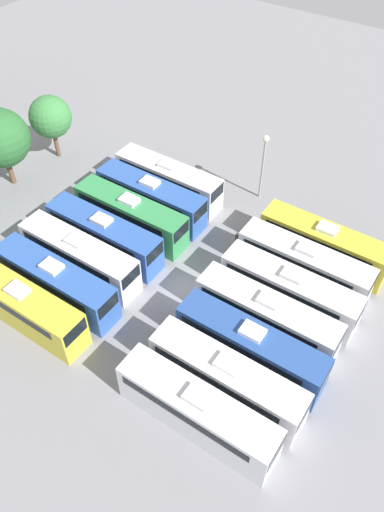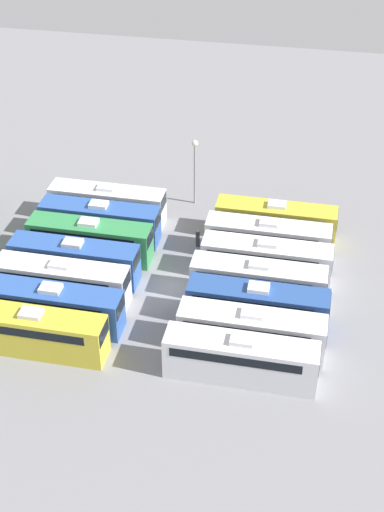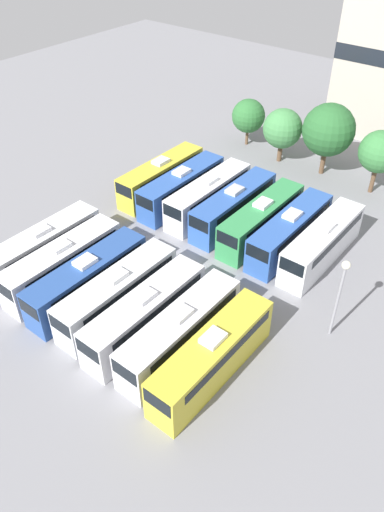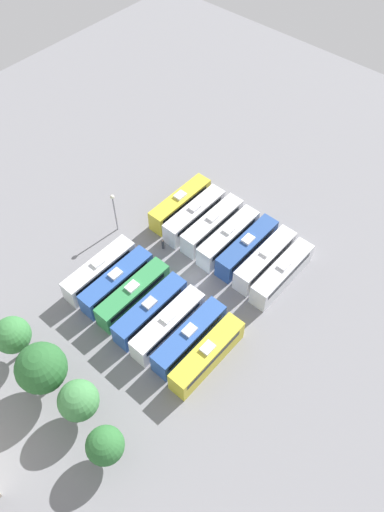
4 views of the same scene
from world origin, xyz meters
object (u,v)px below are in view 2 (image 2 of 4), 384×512
object	(u,v)px
bus_0	(240,358)
bus_8	(53,306)
bus_4	(266,259)
bus_5	(267,239)
bus_2	(257,305)
bus_6	(275,221)
bus_1	(251,331)
bus_11	(90,238)
bus_9	(62,281)
bus_7	(33,331)
bus_10	(74,260)
bus_13	(107,203)
worker_person	(198,239)
bus_3	(258,281)
bus_12	(100,220)
light_pole	(195,160)

from	to	relation	value
bus_0	bus_8	world-z (taller)	same
bus_4	bus_5	world-z (taller)	same
bus_2	bus_6	distance (m)	12.15
bus_1	bus_11	size ratio (longest dim) A/B	1.00
bus_8	bus_9	world-z (taller)	same
bus_5	bus_7	world-z (taller)	same
bus_10	bus_4	bearing A→B (deg)	-78.36
bus_7	bus_2	bearing A→B (deg)	-68.30
bus_13	bus_11	bearing A→B (deg)	-177.63
bus_10	worker_person	size ratio (longest dim) A/B	6.27
bus_3	bus_0	bearing A→B (deg)	179.45
bus_5	bus_4	bearing A→B (deg)	-175.51
bus_4	bus_7	xyz separation A→B (m)	(-12.26, 15.59, 0.00)
bus_7	bus_1	bearing A→B (deg)	-78.40
bus_5	bus_8	xyz separation A→B (m)	(-12.32, 15.00, 0.00)
bus_10	bus_3	bearing A→B (deg)	-89.50
bus_2	bus_11	size ratio (longest dim) A/B	1.00
bus_6	bus_12	distance (m)	15.80
bus_6	bus_7	xyz separation A→B (m)	(-18.36, 15.71, 0.00)
bus_13	worker_person	bearing A→B (deg)	-105.91
bus_2	bus_4	bearing A→B (deg)	0.21
bus_6	bus_11	distance (m)	16.61
bus_7	bus_10	size ratio (longest dim) A/B	1.00
bus_7	bus_11	world-z (taller)	same
worker_person	bus_12	bearing A→B (deg)	92.63
bus_1	light_pole	size ratio (longest dim) A/B	1.59
bus_0	bus_4	world-z (taller)	same
bus_2	bus_1	bearing A→B (deg)	178.84
bus_13	bus_12	bearing A→B (deg)	-175.93
bus_0	bus_5	distance (m)	15.09
bus_4	bus_9	size ratio (longest dim) A/B	1.00
bus_5	bus_10	xyz separation A→B (m)	(-6.29, 15.38, 0.00)
bus_1	bus_8	size ratio (longest dim) A/B	1.00
bus_8	bus_7	bearing A→B (deg)	173.48
bus_13	bus_7	bearing A→B (deg)	179.99
light_pole	bus_9	bearing A→B (deg)	156.16
bus_10	light_pole	bearing A→B (deg)	-28.20
bus_3	bus_4	size ratio (longest dim) A/B	1.00
bus_0	bus_3	xyz separation A→B (m)	(8.94, -0.09, 0.00)
bus_12	bus_11	bearing A→B (deg)	-179.39
bus_6	light_pole	distance (m)	9.89
bus_2	light_pole	world-z (taller)	light_pole
bus_12	bus_0	bearing A→B (deg)	-135.00
bus_2	bus_4	size ratio (longest dim) A/B	1.00
bus_13	bus_5	bearing A→B (deg)	-100.71
bus_9	bus_8	bearing A→B (deg)	-172.81
bus_10	worker_person	xyz separation A→B (m)	(6.59, -9.16, -1.03)
bus_0	bus_6	distance (m)	18.13
bus_3	light_pole	world-z (taller)	light_pole
bus_1	bus_7	xyz separation A→B (m)	(-3.19, 15.55, 0.00)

